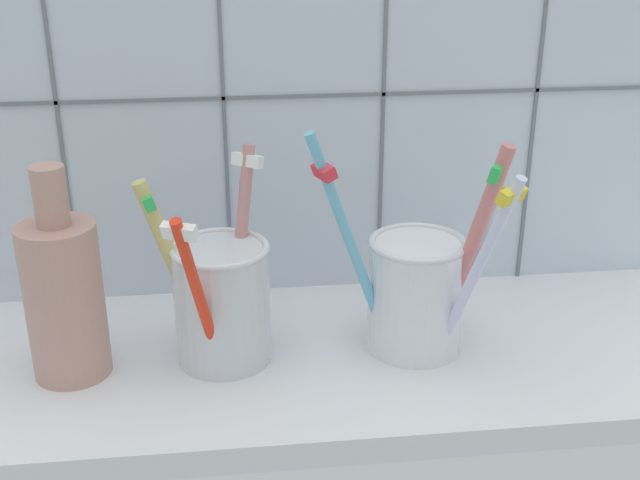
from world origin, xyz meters
TOP-DOWN VIEW (x-y plane):
  - counter_slab at (0.00, 0.00)cm, footprint 64.00×22.00cm
  - tile_wall_back at (0.00, 12.00)cm, footprint 64.00×2.20cm
  - toothbrush_cup_left at (-7.21, 0.21)cm, footprint 9.23×11.06cm
  - toothbrush_cup_right at (7.28, -0.01)cm, footprint 14.43×11.01cm
  - ceramic_vase at (-17.94, -0.71)cm, footprint 5.41×5.41cm

SIDE VIEW (x-z plane):
  - counter_slab at x=0.00cm, z-range 0.00..2.00cm
  - toothbrush_cup_left at x=-7.21cm, z-range -0.79..14.63cm
  - toothbrush_cup_right at x=7.28cm, z-range -1.91..15.81cm
  - ceramic_vase at x=-17.94cm, z-range 0.40..15.84cm
  - tile_wall_back at x=0.00cm, z-range 0.00..45.00cm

